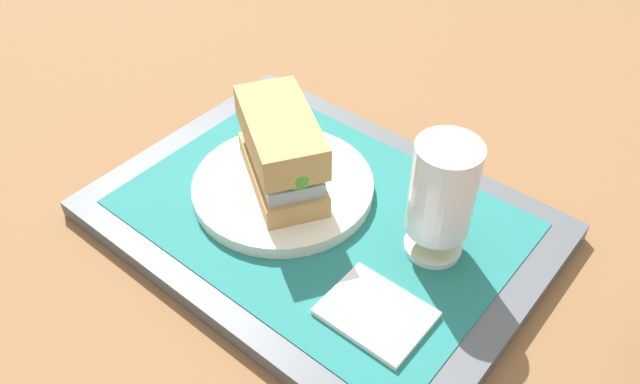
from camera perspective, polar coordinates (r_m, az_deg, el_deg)
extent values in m
plane|color=brown|center=(0.66, 0.00, -3.17)|extent=(3.00, 3.00, 0.00)
cube|color=#4C5156|center=(0.66, 0.00, -2.56)|extent=(0.44, 0.32, 0.02)
cube|color=#1E6B66|center=(0.65, 0.00, -1.91)|extent=(0.38, 0.27, 0.00)
cylinder|color=silver|center=(0.67, -3.12, 0.67)|extent=(0.19, 0.19, 0.01)
cube|color=tan|center=(0.66, -3.18, 1.90)|extent=(0.14, 0.12, 0.02)
cube|color=#9EA3A8|center=(0.64, -3.24, 3.24)|extent=(0.13, 0.11, 0.02)
cube|color=silver|center=(0.64, -3.29, 4.07)|extent=(0.12, 0.10, 0.01)
sphere|color=#47932D|center=(0.59, -2.07, 1.90)|extent=(0.04, 0.04, 0.04)
cube|color=tan|center=(0.62, -3.37, 5.65)|extent=(0.14, 0.12, 0.04)
cylinder|color=silver|center=(0.62, 10.09, -4.78)|extent=(0.06, 0.06, 0.01)
cylinder|color=silver|center=(0.61, 10.26, -3.83)|extent=(0.01, 0.01, 0.02)
cylinder|color=silver|center=(0.57, 10.99, 0.29)|extent=(0.06, 0.06, 0.09)
cylinder|color=gold|center=(0.59, 10.70, -1.36)|extent=(0.06, 0.06, 0.05)
cylinder|color=white|center=(0.57, 11.08, 0.79)|extent=(0.05, 0.05, 0.01)
cube|color=white|center=(0.56, 5.05, -10.78)|extent=(0.09, 0.07, 0.01)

